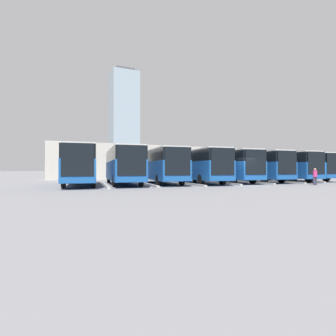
% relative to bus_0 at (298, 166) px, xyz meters
% --- Properties ---
extents(ground_plane, '(600.00, 600.00, 0.00)m').
position_rel_bus_0_xyz_m(ground_plane, '(13.57, 5.56, -1.89)').
color(ground_plane, gray).
extents(bus_0, '(3.79, 11.08, 3.41)m').
position_rel_bus_0_xyz_m(bus_0, '(0.00, 0.00, 0.00)').
color(bus_0, '#19519E').
rests_on(bus_0, ground_plane).
extents(curb_divider_0, '(1.19, 7.79, 0.15)m').
position_rel_bus_0_xyz_m(curb_divider_0, '(1.94, 1.60, -1.82)').
color(curb_divider_0, '#B2B2AD').
rests_on(curb_divider_0, ground_plane).
extents(bus_1, '(3.79, 11.08, 3.41)m').
position_rel_bus_0_xyz_m(bus_1, '(3.88, 0.69, 0.00)').
color(bus_1, '#19519E').
rests_on(bus_1, ground_plane).
extents(curb_divider_1, '(1.19, 7.79, 0.15)m').
position_rel_bus_0_xyz_m(curb_divider_1, '(5.81, 2.29, -1.82)').
color(curb_divider_1, '#B2B2AD').
rests_on(curb_divider_1, ground_plane).
extents(bus_2, '(3.79, 11.08, 3.41)m').
position_rel_bus_0_xyz_m(bus_2, '(7.75, 0.48, 0.00)').
color(bus_2, '#19519E').
rests_on(bus_2, ground_plane).
extents(curb_divider_2, '(1.19, 7.79, 0.15)m').
position_rel_bus_0_xyz_m(curb_divider_2, '(9.69, 2.08, -1.82)').
color(curb_divider_2, '#B2B2AD').
rests_on(curb_divider_2, ground_plane).
extents(bus_3, '(3.79, 11.08, 3.41)m').
position_rel_bus_0_xyz_m(bus_3, '(11.63, 0.41, 0.00)').
color(bus_3, '#19519E').
rests_on(bus_3, ground_plane).
extents(curb_divider_3, '(1.19, 7.79, 0.15)m').
position_rel_bus_0_xyz_m(curb_divider_3, '(13.57, 2.01, -1.82)').
color(curb_divider_3, '#B2B2AD').
rests_on(curb_divider_3, ground_plane).
extents(bus_4, '(3.79, 11.08, 3.41)m').
position_rel_bus_0_xyz_m(bus_4, '(15.51, 0.71, 0.00)').
color(bus_4, '#19519E').
rests_on(bus_4, ground_plane).
extents(curb_divider_4, '(1.19, 7.79, 0.15)m').
position_rel_bus_0_xyz_m(curb_divider_4, '(17.45, 2.31, -1.82)').
color(curb_divider_4, '#B2B2AD').
rests_on(curb_divider_4, ground_plane).
extents(bus_5, '(3.79, 11.08, 3.41)m').
position_rel_bus_0_xyz_m(bus_5, '(19.39, -0.08, 0.00)').
color(bus_5, '#19519E').
rests_on(bus_5, ground_plane).
extents(curb_divider_5, '(1.19, 7.79, 0.15)m').
position_rel_bus_0_xyz_m(curb_divider_5, '(21.32, 1.53, -1.82)').
color(curb_divider_5, '#B2B2AD').
rests_on(curb_divider_5, ground_plane).
extents(bus_6, '(3.79, 11.08, 3.41)m').
position_rel_bus_0_xyz_m(bus_6, '(23.26, 0.01, 0.00)').
color(bus_6, '#19519E').
rests_on(bus_6, ground_plane).
extents(curb_divider_6, '(1.19, 7.79, 0.15)m').
position_rel_bus_0_xyz_m(curb_divider_6, '(25.20, 1.62, -1.82)').
color(curb_divider_6, '#B2B2AD').
rests_on(curb_divider_6, ground_plane).
extents(bus_7, '(3.79, 11.08, 3.41)m').
position_rel_bus_0_xyz_m(bus_7, '(27.14, -0.08, 0.00)').
color(bus_7, '#19519E').
rests_on(bus_7, ground_plane).
extents(pedestrian, '(0.43, 0.43, 1.55)m').
position_rel_bus_0_xyz_m(pedestrian, '(7.33, 7.98, -1.06)').
color(pedestrian, '#38384C').
rests_on(pedestrian, ground_plane).
extents(station_building, '(33.51, 11.53, 5.33)m').
position_rel_bus_0_xyz_m(station_building, '(13.57, -18.42, 0.81)').
color(station_building, beige).
rests_on(station_building, ground_plane).
extents(office_tower, '(19.08, 19.08, 74.90)m').
position_rel_bus_0_xyz_m(office_tower, '(-18.48, -164.52, 34.95)').
color(office_tower, '#93A8B7').
rests_on(office_tower, ground_plane).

